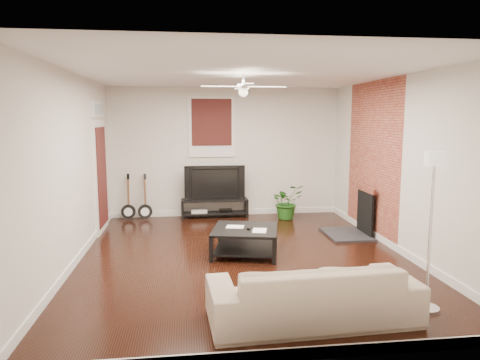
# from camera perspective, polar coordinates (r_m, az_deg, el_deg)

# --- Properties ---
(room) EXTENTS (5.01, 6.01, 2.81)m
(room) POSITION_cam_1_polar(r_m,az_deg,el_deg) (6.64, 0.42, 1.66)
(room) COLOR black
(room) RESTS_ON ground
(brick_accent) EXTENTS (0.02, 2.20, 2.80)m
(brick_accent) POSITION_cam_1_polar(r_m,az_deg,el_deg) (8.29, 16.83, 2.58)
(brick_accent) COLOR #984231
(brick_accent) RESTS_ON floor
(fireplace) EXTENTS (0.80, 1.10, 0.92)m
(fireplace) POSITION_cam_1_polar(r_m,az_deg,el_deg) (8.31, 14.74, -3.88)
(fireplace) COLOR black
(fireplace) RESTS_ON floor
(window_back) EXTENTS (1.00, 0.06, 1.30)m
(window_back) POSITION_cam_1_polar(r_m,az_deg,el_deg) (9.53, -3.71, 6.90)
(window_back) COLOR black
(window_back) RESTS_ON wall_back
(door_left) EXTENTS (0.08, 1.00, 2.50)m
(door_left) POSITION_cam_1_polar(r_m,az_deg,el_deg) (8.64, -17.69, 1.76)
(door_left) COLOR white
(door_left) RESTS_ON wall_left
(tv_stand) EXTENTS (1.44, 0.38, 0.40)m
(tv_stand) POSITION_cam_1_polar(r_m,az_deg,el_deg) (9.54, -3.32, -3.68)
(tv_stand) COLOR black
(tv_stand) RESTS_ON floor
(tv) EXTENTS (1.29, 0.17, 0.74)m
(tv) POSITION_cam_1_polar(r_m,az_deg,el_deg) (9.46, -3.35, -0.26)
(tv) COLOR black
(tv) RESTS_ON tv_stand
(coffee_table) EXTENTS (1.19, 1.19, 0.42)m
(coffee_table) POSITION_cam_1_polar(r_m,az_deg,el_deg) (7.01, 0.68, -7.95)
(coffee_table) COLOR black
(coffee_table) RESTS_ON floor
(sofa) EXTENTS (2.24, 0.97, 0.64)m
(sofa) POSITION_cam_1_polar(r_m,az_deg,el_deg) (4.85, 9.41, -14.11)
(sofa) COLOR #C8AB96
(sofa) RESTS_ON floor
(floor_lamp) EXTENTS (0.31, 0.31, 1.79)m
(floor_lamp) POSITION_cam_1_polar(r_m,az_deg,el_deg) (5.29, 23.52, -6.24)
(floor_lamp) COLOR white
(floor_lamp) RESTS_ON floor
(potted_plant) EXTENTS (0.81, 0.76, 0.75)m
(potted_plant) POSITION_cam_1_polar(r_m,az_deg,el_deg) (9.40, 6.10, -2.82)
(potted_plant) COLOR #225D1A
(potted_plant) RESTS_ON floor
(guitar_left) EXTENTS (0.31, 0.23, 0.98)m
(guitar_left) POSITION_cam_1_polar(r_m,az_deg,el_deg) (9.52, -14.38, -2.18)
(guitar_left) COLOR black
(guitar_left) RESTS_ON floor
(guitar_right) EXTENTS (0.33, 0.26, 0.98)m
(guitar_right) POSITION_cam_1_polar(r_m,az_deg,el_deg) (9.45, -12.30, -2.18)
(guitar_right) COLOR black
(guitar_right) RESTS_ON floor
(ceiling_fan) EXTENTS (1.24, 1.24, 0.32)m
(ceiling_fan) POSITION_cam_1_polar(r_m,az_deg,el_deg) (6.62, 0.43, 12.04)
(ceiling_fan) COLOR white
(ceiling_fan) RESTS_ON ceiling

